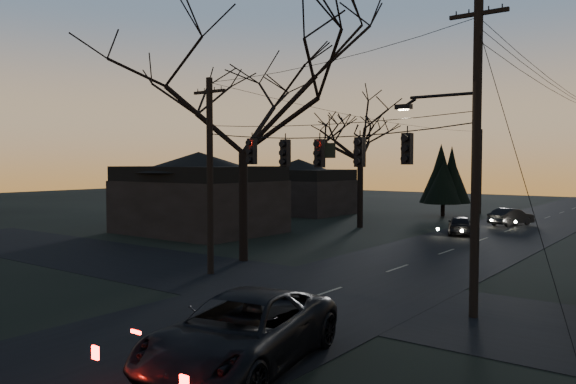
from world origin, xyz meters
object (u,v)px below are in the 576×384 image
Objects in this scene: utility_pole_right at (473,317)px; sedan_oncoming_b at (511,217)px; bare_tree_left at (243,109)px; sedan_oncoming_a at (460,225)px; suv_near at (241,332)px; utility_pole_far_l at (480,214)px; utility_pole_left at (211,274)px.

utility_pole_right reaches higher than sedan_oncoming_b.
sedan_oncoming_a is at bearing 72.91° from bare_tree_left.
utility_pole_right is at bearing -14.79° from bare_tree_left.
utility_pole_far_l is at bearing 89.64° from suv_near.
utility_pole_right is 11.50m from utility_pole_left.
suv_near is 27.58m from sedan_oncoming_a.
sedan_oncoming_b reaches higher than sedan_oncoming_a.
utility_pole_right is 1.18× the size of utility_pole_left.
sedan_oncoming_a is at bearing -76.27° from utility_pole_far_l.
sedan_oncoming_a is (5.01, 16.29, -6.81)m from bare_tree_left.
suv_near is at bearing -41.66° from utility_pole_left.
sedan_oncoming_b is at bearing -58.80° from utility_pole_far_l.
sedan_oncoming_a is 0.96× the size of sedan_oncoming_b.
utility_pole_left reaches higher than utility_pole_far_l.
sedan_oncoming_b is at bearing 75.58° from bare_tree_left.
sedan_oncoming_a is 7.91m from sedan_oncoming_b.
bare_tree_left is 2.81× the size of sedan_oncoming_b.
utility_pole_left is 20.01m from sedan_oncoming_a.
suv_near is at bearing -111.12° from utility_pole_right.
utility_pole_right is 37.79m from utility_pole_far_l.
sedan_oncoming_b is (-6.30, 27.41, 0.66)m from utility_pole_right.
utility_pole_right is 8.21m from suv_near.
utility_pole_right is 2.51× the size of sedan_oncoming_b.
sedan_oncoming_a is (4.01, 19.59, 0.65)m from utility_pole_left.
utility_pole_left is at bearing -90.00° from utility_pole_far_l.
utility_pole_far_l is at bearing -37.89° from sedan_oncoming_b.
utility_pole_left is 11.49m from suv_near.
utility_pole_far_l is at bearing 107.72° from utility_pole_right.
bare_tree_left is at bearing 106.86° from utility_pole_left.
utility_pole_far_l is 2.10× the size of sedan_oncoming_a.
utility_pole_far_l is (0.00, 36.00, 0.00)m from utility_pole_left.
utility_pole_right is at bearing 57.42° from suv_near.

